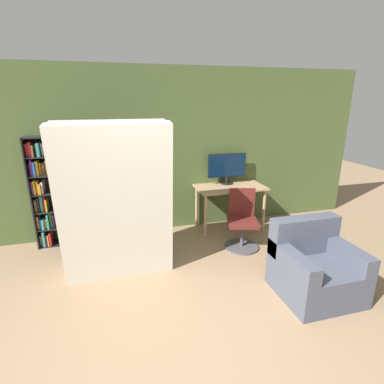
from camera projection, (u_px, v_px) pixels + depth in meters
The scene contains 9 objects.
ground_plane at pixel (182, 369), 2.53m from camera, with size 16.00×16.00×0.00m, color #937556.
wall_back at pixel (138, 153), 4.85m from camera, with size 8.00×0.06×2.70m.
desk at pixel (230, 193), 5.12m from camera, with size 1.17×0.63×0.77m.
monitor at pixel (227, 167), 5.17m from camera, with size 0.69×0.22×0.53m.
office_chair at pixel (242, 225), 4.56m from camera, with size 0.55×0.55×0.89m.
bookshelf at pixel (57, 191), 4.54m from camera, with size 0.88×0.28×1.69m.
mattress_near at pixel (117, 205), 3.56m from camera, with size 1.33×0.43×1.96m.
mattress_far at pixel (116, 198), 3.85m from camera, with size 1.33×0.38×1.96m.
armchair at pixel (314, 267), 3.47m from camera, with size 0.85×0.80×0.85m.
Camera 1 is at (-0.45, -1.92, 2.19)m, focal length 28.00 mm.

